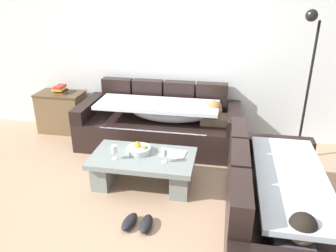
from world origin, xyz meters
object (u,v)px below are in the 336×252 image
at_px(couch_near_window, 276,209).
at_px(wine_glass_near_left, 114,150).
at_px(side_cabinet, 62,112).
at_px(open_magazine, 173,154).
at_px(book_stack_on_cabinet, 60,89).
at_px(coffee_table, 143,167).
at_px(wine_glass_near_right, 164,153).
at_px(floor_lamp, 306,80).
at_px(couch_along_wall, 161,124).
at_px(fruit_bowl, 139,149).
at_px(pair_of_shoes, 138,223).

relative_size(couch_near_window, wine_glass_near_left, 12.09).
bearing_deg(side_cabinet, wine_glass_near_left, -45.99).
relative_size(wine_glass_near_left, open_magazine, 0.59).
bearing_deg(book_stack_on_cabinet, coffee_table, -38.14).
distance_m(wine_glass_near_right, floor_lamp, 2.01).
bearing_deg(side_cabinet, couch_along_wall, -7.71).
height_order(fruit_bowl, book_stack_on_cabinet, book_stack_on_cabinet).
bearing_deg(wine_glass_near_left, side_cabinet, 134.01).
xyz_separation_m(book_stack_on_cabinet, pair_of_shoes, (1.79, -2.05, -0.65)).
xyz_separation_m(couch_near_window, fruit_bowl, (-1.48, 0.75, 0.08)).
bearing_deg(couch_near_window, pair_of_shoes, 93.41).
height_order(fruit_bowl, pair_of_shoes, fruit_bowl).
xyz_separation_m(couch_near_window, book_stack_on_cabinet, (-3.08, 1.98, 0.36)).
relative_size(couch_near_window, wine_glass_near_right, 12.09).
bearing_deg(couch_along_wall, book_stack_on_cabinet, 172.24).
bearing_deg(floor_lamp, book_stack_on_cabinet, 174.67).
height_order(couch_along_wall, pair_of_shoes, couch_along_wall).
distance_m(wine_glass_near_right, pair_of_shoes, 0.81).
height_order(floor_lamp, pair_of_shoes, floor_lamp).
xyz_separation_m(fruit_bowl, wine_glass_near_left, (-0.23, -0.20, 0.08)).
height_order(couch_along_wall, side_cabinet, couch_along_wall).
height_order(coffee_table, fruit_bowl, fruit_bowl).
xyz_separation_m(fruit_bowl, pair_of_shoes, (0.20, -0.83, -0.38)).
distance_m(couch_along_wall, wine_glass_near_right, 1.21).
height_order(couch_along_wall, wine_glass_near_right, couch_along_wall).
bearing_deg(coffee_table, wine_glass_near_right, -19.13).
xyz_separation_m(coffee_table, pair_of_shoes, (0.13, -0.75, -0.19)).
distance_m(couch_near_window, side_cabinet, 3.67).
height_order(wine_glass_near_right, floor_lamp, floor_lamp).
distance_m(wine_glass_near_left, side_cabinet, 1.99).
relative_size(coffee_table, wine_glass_near_right, 7.23).
distance_m(open_magazine, pair_of_shoes, 0.95).
relative_size(open_magazine, floor_lamp, 0.14).
height_order(couch_near_window, book_stack_on_cabinet, couch_near_window).
xyz_separation_m(wine_glass_near_right, open_magazine, (0.07, 0.21, -0.11)).
xyz_separation_m(fruit_bowl, wine_glass_near_right, (0.34, -0.18, 0.08)).
bearing_deg(book_stack_on_cabinet, fruit_bowl, -37.44).
height_order(coffee_table, wine_glass_near_right, wine_glass_near_right).
relative_size(wine_glass_near_left, wine_glass_near_right, 1.00).
bearing_deg(couch_along_wall, coffee_table, -89.91).
distance_m(wine_glass_near_right, book_stack_on_cabinet, 2.39).
xyz_separation_m(open_magazine, book_stack_on_cabinet, (-2.00, 1.19, 0.31)).
bearing_deg(coffee_table, book_stack_on_cabinet, 141.86).
bearing_deg(couch_near_window, couch_along_wall, 39.05).
height_order(coffee_table, open_magazine, open_magazine).
distance_m(fruit_bowl, book_stack_on_cabinet, 2.03).
relative_size(fruit_bowl, side_cabinet, 0.39).
xyz_separation_m(couch_near_window, floor_lamp, (0.44, 1.65, 0.78)).
bearing_deg(side_cabinet, wine_glass_near_right, -35.68).
xyz_separation_m(open_magazine, floor_lamp, (1.52, 0.86, 0.73)).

